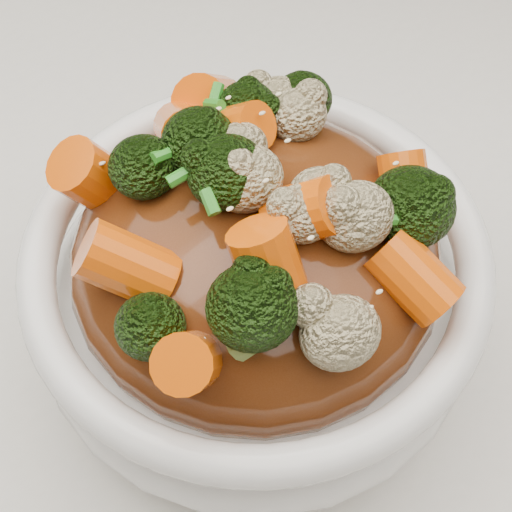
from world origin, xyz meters
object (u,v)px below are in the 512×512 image
broccoli (256,173)px  carrots (256,172)px  dining_table (267,501)px  bowl (256,293)px

broccoli → carrots: bearing=0.0°
dining_table → carrots: size_ratio=7.03×
bowl → broccoli: bearing=0.0°
dining_table → bowl: (-0.02, -0.02, 0.42)m
bowl → carrots: 0.09m
carrots → broccoli: size_ratio=1.00×
carrots → bowl: bearing=0.0°
bowl → dining_table: bearing=36.0°
bowl → broccoli: (0.00, 0.00, 0.09)m
dining_table → bowl: bowl is taller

